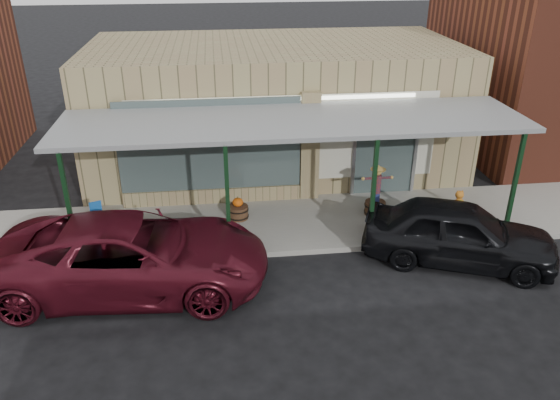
{
  "coord_description": "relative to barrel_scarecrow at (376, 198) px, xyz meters",
  "views": [
    {
      "loc": [
        -1.94,
        -9.72,
        7.35
      ],
      "look_at": [
        -0.47,
        2.6,
        1.31
      ],
      "focal_mm": 35.0,
      "sensor_mm": 36.0,
      "label": 1
    }
  ],
  "objects": [
    {
      "name": "block_buildings_near",
      "position": [
        -0.38,
        5.47,
        3.11
      ],
      "size": [
        61.0,
        8.0,
        8.0
      ],
      "color": "brown",
      "rests_on": "ground"
    },
    {
      "name": "car_maroon",
      "position": [
        -6.4,
        -2.62,
        0.19
      ],
      "size": [
        6.29,
        3.21,
        1.7
      ],
      "primitive_type": "imported",
      "rotation": [
        0.0,
        0.0,
        1.51
      ],
      "color": "#4D0F1B",
      "rests_on": "ground"
    },
    {
      "name": "storefront",
      "position": [
        -2.39,
        4.43,
        1.43
      ],
      "size": [
        12.0,
        6.25,
        4.2
      ],
      "color": "#908258",
      "rests_on": "ground"
    },
    {
      "name": "ground",
      "position": [
        -2.39,
        -3.73,
        -0.66
      ],
      "size": [
        120.0,
        120.0,
        0.0
      ],
      "primitive_type": "plane",
      "color": "black",
      "rests_on": "ground"
    },
    {
      "name": "awning",
      "position": [
        -2.39,
        -0.17,
        2.35
      ],
      "size": [
        12.0,
        3.0,
        3.04
      ],
      "color": "slate",
      "rests_on": "ground"
    },
    {
      "name": "handicap_sign",
      "position": [
        -7.39,
        -1.16,
        0.39
      ],
      "size": [
        0.27,
        0.13,
        1.39
      ],
      "rotation": [
        0.0,
        0.0,
        0.4
      ],
      "color": "gray",
      "rests_on": "sidewalk"
    },
    {
      "name": "sidewalk",
      "position": [
        -2.39,
        -0.13,
        -0.58
      ],
      "size": [
        40.0,
        3.2,
        0.15
      ],
      "primitive_type": "cube",
      "color": "gray",
      "rests_on": "ground"
    },
    {
      "name": "parked_sedan",
      "position": [
        1.4,
        -2.41,
        0.13
      ],
      "size": [
        4.97,
        3.42,
        1.57
      ],
      "rotation": [
        0.0,
        0.0,
        1.2
      ],
      "color": "black",
      "rests_on": "ground"
    },
    {
      "name": "barrel_scarecrow",
      "position": [
        0.0,
        0.0,
        0.0
      ],
      "size": [
        0.92,
        0.63,
        1.51
      ],
      "rotation": [
        0.0,
        0.0,
        -0.08
      ],
      "color": "#4F2E1F",
      "rests_on": "sidewalk"
    },
    {
      "name": "barrel_pumpkin",
      "position": [
        -3.89,
        0.21,
        -0.27
      ],
      "size": [
        0.71,
        0.71,
        0.67
      ],
      "rotation": [
        0.0,
        0.0,
        -0.31
      ],
      "color": "#4F2E1F",
      "rests_on": "sidewalk"
    }
  ]
}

